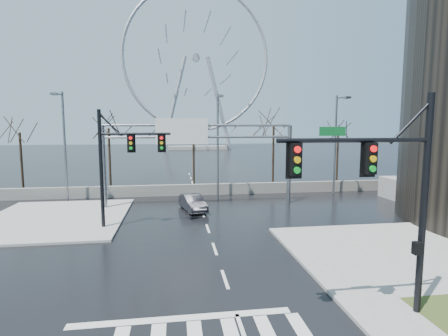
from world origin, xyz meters
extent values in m
plane|color=black|center=(0.00, 0.00, 0.00)|extent=(260.00, 260.00, 0.00)
cube|color=gray|center=(10.00, 2.00, 0.07)|extent=(12.00, 10.00, 0.15)
cube|color=gray|center=(-11.00, 12.00, 0.07)|extent=(10.00, 12.00, 0.15)
cube|color=slate|center=(0.00, 20.00, 0.55)|extent=(52.00, 0.50, 1.10)
cylinder|color=black|center=(6.50, -4.00, 4.00)|extent=(0.24, 0.24, 8.00)
cylinder|color=black|center=(3.80, -4.00, 6.40)|extent=(5.40, 0.16, 0.16)
cube|color=black|center=(4.30, -4.15, 5.80)|extent=(0.35, 0.28, 1.05)
cube|color=black|center=(1.70, -4.15, 5.80)|extent=(0.35, 0.28, 1.05)
cylinder|color=black|center=(-7.00, 9.00, 4.00)|extent=(0.24, 0.24, 8.00)
cylinder|color=black|center=(-4.70, 9.00, 6.40)|extent=(4.60, 0.16, 0.16)
cube|color=black|center=(-5.00, 8.85, 5.80)|extent=(0.35, 0.28, 1.05)
cube|color=black|center=(-3.00, 8.85, 5.80)|extent=(0.35, 0.28, 1.05)
cylinder|color=slate|center=(-8.00, 15.00, 3.50)|extent=(0.36, 0.36, 7.00)
cylinder|color=slate|center=(8.00, 15.00, 3.50)|extent=(0.36, 0.36, 7.00)
cylinder|color=slate|center=(0.00, 15.00, 7.00)|extent=(16.00, 0.20, 0.20)
cylinder|color=slate|center=(0.00, 15.00, 6.00)|extent=(16.00, 0.20, 0.20)
cube|color=#0B5722|center=(-1.50, 14.85, 6.50)|extent=(4.20, 0.10, 2.00)
cube|color=silver|center=(-1.50, 14.79, 6.50)|extent=(4.40, 0.02, 2.20)
cylinder|color=slate|center=(-12.00, 18.50, 5.00)|extent=(0.20, 0.20, 10.00)
cylinder|color=slate|center=(-12.00, 17.40, 9.70)|extent=(0.12, 2.20, 0.12)
cube|color=slate|center=(-12.00, 16.40, 9.60)|extent=(0.50, 0.70, 0.18)
cylinder|color=slate|center=(2.00, 18.50, 5.00)|extent=(0.20, 0.20, 10.00)
cylinder|color=slate|center=(2.00, 17.40, 9.70)|extent=(0.12, 2.20, 0.12)
cube|color=slate|center=(2.00, 16.40, 9.60)|extent=(0.50, 0.70, 0.18)
cylinder|color=slate|center=(14.00, 18.50, 5.00)|extent=(0.20, 0.20, 10.00)
cylinder|color=slate|center=(14.00, 17.40, 9.70)|extent=(0.12, 2.20, 0.12)
cube|color=slate|center=(14.00, 16.40, 9.60)|extent=(0.50, 0.70, 0.18)
cylinder|color=black|center=(-18.00, 24.00, 3.15)|extent=(0.24, 0.24, 6.30)
cylinder|color=black|center=(-9.00, 23.50, 3.38)|extent=(0.24, 0.24, 6.75)
cylinder|color=black|center=(0.00, 24.50, 2.93)|extent=(0.24, 0.24, 5.85)
cylinder|color=black|center=(9.00, 23.50, 3.51)|extent=(0.24, 0.24, 7.02)
cylinder|color=black|center=(17.00, 24.00, 3.06)|extent=(0.24, 0.24, 6.12)
cube|color=gray|center=(5.00, 95.00, 0.50)|extent=(18.00, 6.00, 1.00)
torus|color=#B2B2B7|center=(5.00, 95.00, 28.00)|extent=(45.00, 1.00, 45.00)
cylinder|color=#B2B2B7|center=(5.00, 95.00, 28.00)|extent=(2.40, 1.50, 2.40)
cylinder|color=#B2B2B7|center=(-2.00, 95.00, 14.00)|extent=(8.28, 1.20, 28.82)
cylinder|color=#B2B2B7|center=(12.00, 95.00, 14.00)|extent=(8.28, 1.20, 28.82)
imported|color=black|center=(-0.74, 13.29, 0.67)|extent=(2.36, 4.31, 1.35)
camera|label=1|loc=(-2.18, -14.93, 6.83)|focal=28.00mm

